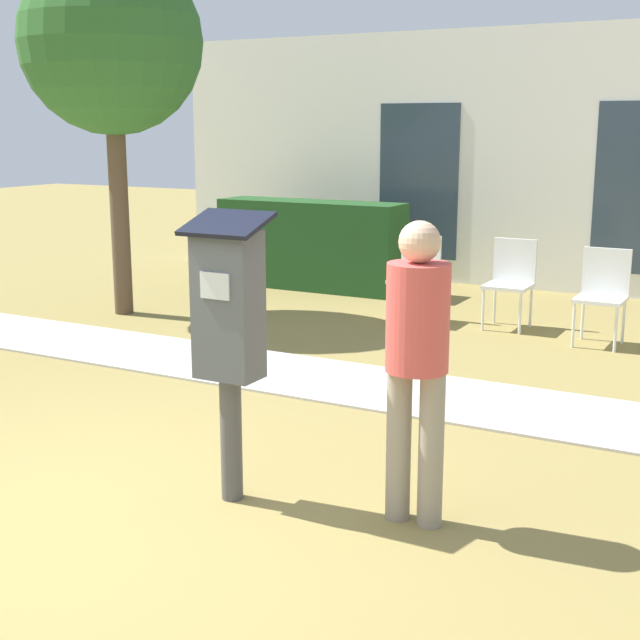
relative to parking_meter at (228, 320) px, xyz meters
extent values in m
plane|color=olive|center=(-0.44, -0.65, -1.02)|extent=(40.00, 40.00, 0.00)
cube|color=#B7B2A8|center=(-0.44, 2.30, -1.01)|extent=(12.00, 1.10, 0.02)
cube|color=white|center=(-0.44, 7.23, 0.58)|extent=(10.00, 0.24, 3.20)
cube|color=#2D3D4C|center=(-1.84, 7.10, 0.28)|extent=(1.10, 0.02, 2.00)
cylinder|color=#4C4C4C|center=(0.00, 0.00, -0.67)|extent=(0.12, 0.12, 0.70)
cube|color=#4C5156|center=(0.00, 0.00, 0.08)|extent=(0.34, 0.22, 0.80)
cube|color=silver|center=(0.00, -0.12, 0.20)|extent=(0.18, 0.01, 0.14)
cube|color=black|center=(0.00, 0.00, 0.51)|extent=(0.44, 0.31, 0.12)
cylinder|color=gray|center=(0.91, 0.21, -0.61)|extent=(0.13, 0.13, 0.82)
cylinder|color=gray|center=(1.09, 0.21, -0.61)|extent=(0.13, 0.13, 0.82)
cylinder|color=#D14C47|center=(1.00, 0.21, 0.08)|extent=(0.32, 0.32, 0.55)
sphere|color=#D8AD8C|center=(1.00, 0.21, 0.46)|extent=(0.21, 0.21, 0.21)
cylinder|color=white|center=(-1.07, 4.48, -0.81)|extent=(0.03, 0.03, 0.42)
cylinder|color=white|center=(-0.69, 4.48, -0.81)|extent=(0.03, 0.03, 0.42)
cylinder|color=white|center=(-1.07, 4.86, -0.81)|extent=(0.03, 0.03, 0.42)
cylinder|color=white|center=(-0.69, 4.86, -0.81)|extent=(0.03, 0.03, 0.42)
cube|color=white|center=(-0.88, 4.67, -0.58)|extent=(0.44, 0.44, 0.04)
cube|color=white|center=(-0.88, 4.87, -0.34)|extent=(0.44, 0.04, 0.44)
cylinder|color=white|center=(-0.10, 4.65, -0.81)|extent=(0.03, 0.03, 0.42)
cylinder|color=white|center=(0.28, 4.65, -0.81)|extent=(0.03, 0.03, 0.42)
cylinder|color=white|center=(-0.10, 5.03, -0.81)|extent=(0.03, 0.03, 0.42)
cylinder|color=white|center=(0.28, 5.03, -0.81)|extent=(0.03, 0.03, 0.42)
cube|color=white|center=(0.09, 4.84, -0.58)|extent=(0.44, 0.44, 0.04)
cube|color=white|center=(0.09, 5.04, -0.34)|extent=(0.44, 0.04, 0.44)
cylinder|color=white|center=(0.86, 4.37, -0.81)|extent=(0.03, 0.03, 0.42)
cylinder|color=white|center=(1.24, 4.37, -0.81)|extent=(0.03, 0.03, 0.42)
cylinder|color=white|center=(0.86, 4.75, -0.81)|extent=(0.03, 0.03, 0.42)
cylinder|color=white|center=(1.24, 4.75, -0.81)|extent=(0.03, 0.03, 0.42)
cube|color=white|center=(1.05, 4.56, -0.58)|extent=(0.44, 0.44, 0.04)
cube|color=white|center=(1.05, 4.76, -0.34)|extent=(0.44, 0.04, 0.44)
cube|color=#1E471E|center=(-2.79, 5.90, -0.47)|extent=(2.42, 0.60, 1.10)
cylinder|color=brown|center=(-3.84, 3.56, 0.08)|extent=(0.20, 0.20, 2.20)
sphere|color=#2D6028|center=(-3.84, 3.56, 1.85)|extent=(1.90, 1.90, 1.90)
camera|label=1|loc=(2.64, -3.84, 1.02)|focal=50.00mm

